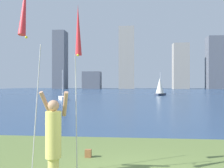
{
  "coord_description": "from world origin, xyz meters",
  "views": [
    {
      "loc": [
        -0.14,
        -4.93,
        2.16
      ],
      "look_at": [
        -2.15,
        17.22,
        2.15
      ],
      "focal_mm": 39.06,
      "sensor_mm": 36.0,
      "label": 1
    }
  ],
  "objects": [
    {
      "name": "kite_flag_right",
      "position": [
        -1.51,
        0.94,
        3.38
      ],
      "size": [
        0.16,
        0.43,
        4.11
      ],
      "color": "#B2B2B7",
      "rests_on": "ground"
    },
    {
      "name": "skyline_tower_2",
      "position": [
        -3.47,
        103.28,
        13.71
      ],
      "size": [
        6.82,
        5.49,
        27.41
      ],
      "color": "gray",
      "rests_on": "ground"
    },
    {
      "name": "skyline_tower_4",
      "position": [
        35.24,
        104.03,
        11.34
      ],
      "size": [
        7.89,
        5.92,
        22.68
      ],
      "color": "#565B66",
      "rests_on": "ground"
    },
    {
      "name": "skyline_tower_1",
      "position": [
        -19.04,
        103.26,
        3.83
      ],
      "size": [
        7.97,
        6.64,
        7.66
      ],
      "color": "#565B66",
      "rests_on": "ground"
    },
    {
      "name": "person",
      "position": [
        -1.99,
        0.56,
        0.98
      ],
      "size": [
        0.73,
        0.54,
        1.99
      ],
      "rotation": [
        0.0,
        0.0,
        0.34
      ],
      "color": "#D8CC66",
      "rests_on": "ground"
    },
    {
      "name": "skyline_tower_3",
      "position": [
        20.27,
        104.43,
        9.99
      ],
      "size": [
        6.77,
        5.19,
        19.98
      ],
      "color": "gray",
      "rests_on": "ground"
    },
    {
      "name": "kite_flag_left",
      "position": [
        -2.48,
        0.12,
        3.68
      ],
      "size": [
        0.16,
        1.13,
        4.41
      ],
      "color": "#B2B2B7",
      "rests_on": "ground"
    },
    {
      "name": "skyline_tower_0",
      "position": [
        -33.92,
        104.13,
        13.16
      ],
      "size": [
        5.53,
        6.8,
        26.33
      ],
      "color": "#565B66",
      "rests_on": "ground"
    },
    {
      "name": "sailboat_4",
      "position": [
        4.66,
        41.23,
        1.61
      ],
      "size": [
        2.38,
        2.92,
        4.35
      ],
      "color": "#333D51",
      "rests_on": "ground"
    },
    {
      "name": "ground",
      "position": [
        0.0,
        50.95,
        -0.06
      ],
      "size": [
        120.0,
        138.0,
        0.12
      ],
      "color": "#5B7038"
    },
    {
      "name": "sailboat_6",
      "position": [
        -9.75,
        27.09,
        0.3
      ],
      "size": [
        1.85,
        2.84,
        4.05
      ],
      "color": "white",
      "rests_on": "ground"
    },
    {
      "name": "bag",
      "position": [
        -1.48,
        2.14,
        0.11
      ],
      "size": [
        0.18,
        0.14,
        0.23
      ],
      "color": "brown",
      "rests_on": "ground"
    }
  ]
}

